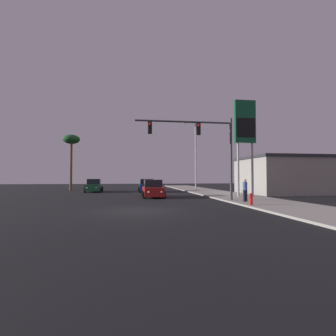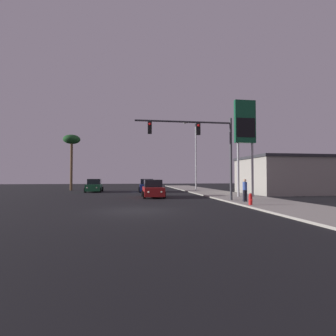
{
  "view_description": "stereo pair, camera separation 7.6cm",
  "coord_description": "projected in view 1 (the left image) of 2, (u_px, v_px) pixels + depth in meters",
  "views": [
    {
      "loc": [
        -0.45,
        -15.17,
        1.94
      ],
      "look_at": [
        3.26,
        9.82,
        2.8
      ],
      "focal_mm": 28.0,
      "sensor_mm": 36.0,
      "label": 1
    },
    {
      "loc": [
        -0.38,
        -15.18,
        1.94
      ],
      "look_at": [
        3.26,
        9.82,
        2.8
      ],
      "focal_mm": 28.0,
      "sensor_mm": 36.0,
      "label": 2
    }
  ],
  "objects": [
    {
      "name": "sidewalk_right",
      "position": [
        229.0,
        196.0,
        26.28
      ],
      "size": [
        5.0,
        60.0,
        0.12
      ],
      "color": "#9E998E",
      "rests_on": "ground"
    },
    {
      "name": "traffic_light_mast",
      "position": [
        204.0,
        141.0,
        20.46
      ],
      "size": [
        7.68,
        0.36,
        6.5
      ],
      "color": "#38383D",
      "rests_on": "sidewalk_right"
    },
    {
      "name": "gas_station_sign",
      "position": [
        245.0,
        127.0,
        24.47
      ],
      "size": [
        2.0,
        0.42,
        9.0
      ],
      "color": "#99999E",
      "rests_on": "sidewalk_right"
    },
    {
      "name": "building_gas_station",
      "position": [
        289.0,
        175.0,
        30.58
      ],
      "size": [
        10.3,
        8.3,
        4.3
      ],
      "color": "gray",
      "rests_on": "ground"
    },
    {
      "name": "car_green",
      "position": [
        94.0,
        186.0,
        33.78
      ],
      "size": [
        2.04,
        4.34,
        1.68
      ],
      "rotation": [
        0.0,
        0.0,
        3.17
      ],
      "color": "#195933",
      "rests_on": "ground"
    },
    {
      "name": "car_blue",
      "position": [
        147.0,
        186.0,
        33.88
      ],
      "size": [
        2.04,
        4.34,
        1.68
      ],
      "rotation": [
        0.0,
        0.0,
        3.11
      ],
      "color": "navy",
      "rests_on": "ground"
    },
    {
      "name": "car_red",
      "position": [
        153.0,
        189.0,
        24.88
      ],
      "size": [
        2.04,
        4.31,
        1.68
      ],
      "rotation": [
        0.0,
        0.0,
        3.14
      ],
      "color": "maroon",
      "rests_on": "ground"
    },
    {
      "name": "pedestrian_on_sidewalk",
      "position": [
        245.0,
        189.0,
        19.41
      ],
      "size": [
        0.34,
        0.32,
        1.67
      ],
      "color": "#23232D",
      "rests_on": "sidewalk_right"
    },
    {
      "name": "palm_tree_mid",
      "position": [
        71.0,
        142.0,
        37.68
      ],
      "size": [
        2.4,
        2.4,
        8.03
      ],
      "color": "brown",
      "rests_on": "ground"
    },
    {
      "name": "street_lamp",
      "position": [
        195.0,
        152.0,
        33.87
      ],
      "size": [
        1.74,
        0.24,
        9.0
      ],
      "color": "#99999E",
      "rests_on": "sidewalk_right"
    },
    {
      "name": "ground_plane",
      "position": [
        137.0,
        211.0,
        15.0
      ],
      "size": [
        120.0,
        120.0,
        0.0
      ],
      "primitive_type": "plane",
      "color": "black"
    },
    {
      "name": "fire_hydrant",
      "position": [
        251.0,
        199.0,
        17.08
      ],
      "size": [
        0.24,
        0.34,
        0.76
      ],
      "color": "red",
      "rests_on": "sidewalk_right"
    }
  ]
}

